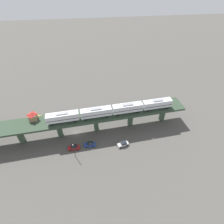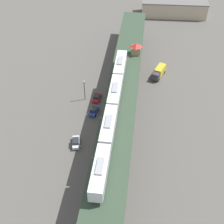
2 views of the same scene
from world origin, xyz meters
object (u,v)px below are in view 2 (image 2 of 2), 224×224
(street_car_blue, at_px, (94,111))
(street_lamp, at_px, (84,89))
(subway_train, at_px, (112,109))
(delivery_truck, at_px, (159,72))
(signal_hut, at_px, (136,49))
(warehouse_building, at_px, (174,8))
(street_car_silver, at_px, (76,142))
(street_car_red, at_px, (97,97))

(street_car_blue, height_order, street_lamp, street_lamp)
(subway_train, bearing_deg, delivery_truck, 73.81)
(signal_hut, height_order, warehouse_building, signal_hut)
(street_car_silver, height_order, warehouse_building, warehouse_building)
(street_car_red, xyz_separation_m, warehouse_building, (19.35, 65.43, 2.47))
(subway_train, bearing_deg, street_car_red, 116.67)
(subway_train, distance_m, delivery_truck, 34.89)
(delivery_truck, height_order, street_lamp, street_lamp)
(street_car_red, distance_m, street_lamp, 4.79)
(street_car_silver, distance_m, street_lamp, 19.08)
(subway_train, height_order, signal_hut, subway_train)
(street_car_red, distance_m, street_car_silver, 19.19)
(subway_train, xyz_separation_m, delivery_truck, (9.36, 32.23, -9.54))
(subway_train, relative_size, warehouse_building, 1.69)
(street_car_blue, bearing_deg, subway_train, -53.02)
(subway_train, bearing_deg, street_car_silver, -160.37)
(signal_hut, relative_size, warehouse_building, 0.12)
(subway_train, xyz_separation_m, street_car_red, (-8.03, 15.99, -10.37))
(street_car_red, relative_size, warehouse_building, 0.15)
(street_lamp, bearing_deg, street_car_blue, -53.31)
(signal_hut, relative_size, street_car_silver, 0.73)
(warehouse_building, bearing_deg, street_lamp, -109.14)
(street_car_red, height_order, street_car_silver, same)
(street_lamp, bearing_deg, subway_train, -53.13)
(street_lamp, bearing_deg, street_car_red, 8.81)
(subway_train, relative_size, street_car_silver, 10.55)
(street_car_red, distance_m, delivery_truck, 23.80)
(street_lamp, bearing_deg, signal_hut, 49.26)
(street_car_blue, distance_m, street_lamp, 7.70)
(signal_hut, height_order, street_car_red, signal_hut)
(street_car_silver, distance_m, delivery_truck, 39.86)
(signal_hut, height_order, street_car_blue, signal_hut)
(subway_train, height_order, street_lamp, subway_train)
(subway_train, distance_m, signal_hut, 30.58)
(street_car_red, height_order, street_car_blue, same)
(delivery_truck, bearing_deg, street_car_blue, -126.77)
(subway_train, distance_m, street_car_red, 20.68)
(street_lamp, relative_size, warehouse_building, 0.23)
(street_lamp, xyz_separation_m, warehouse_building, (22.90, 65.98, -0.70))
(delivery_truck, bearing_deg, street_car_silver, -117.30)
(street_car_silver, xyz_separation_m, delivery_truck, (18.28, 35.41, 0.82))
(subway_train, height_order, street_car_blue, subway_train)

